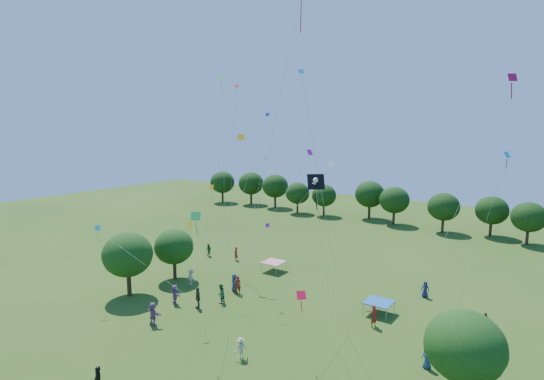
{
  "coord_description": "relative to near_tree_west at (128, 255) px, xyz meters",
  "views": [
    {
      "loc": [
        18.45,
        -12.96,
        15.76
      ],
      "look_at": [
        0.0,
        14.0,
        11.0
      ],
      "focal_mm": 28.0,
      "sensor_mm": 36.0,
      "label": 1
    }
  ],
  "objects": [
    {
      "name": "near_tree_north",
      "position": [
        0.24,
        5.54,
        -0.49
      ],
      "size": [
        4.09,
        4.09,
        5.37
      ],
      "color": "#422B19",
      "rests_on": "ground"
    },
    {
      "name": "small_kite_8",
      "position": [
        28.88,
        5.29,
        10.59
      ],
      "size": [
        5.41,
        3.56,
        17.79
      ],
      "color": "#C50B42"
    },
    {
      "name": "small_kite_2",
      "position": [
        8.67,
        -0.19,
        3.1
      ],
      "size": [
        1.2,
        0.74,
        6.95
      ],
      "color": "yellow"
    },
    {
      "name": "small_kite_1",
      "position": [
        4.02,
        10.94,
        10.01
      ],
      "size": [
        2.32,
        0.81,
        18.94
      ],
      "color": "red"
    },
    {
      "name": "small_kite_12",
      "position": [
        3.02,
        15.89,
        8.4
      ],
      "size": [
        4.0,
        3.85,
        16.25
      ],
      "color": "#122ABA"
    },
    {
      "name": "red_high_kite",
      "position": [
        15.09,
        4.1,
        17.03
      ],
      "size": [
        5.3,
        1.63,
        25.3
      ],
      "color": "red"
    },
    {
      "name": "small_kite_13",
      "position": [
        9.19,
        15.85,
        7.14
      ],
      "size": [
        3.8,
        8.83,
        12.13
      ],
      "color": "#901889"
    },
    {
      "name": "small_kite_4",
      "position": [
        18.23,
        3.2,
        9.19
      ],
      "size": [
        2.3,
        3.46,
        18.54
      ],
      "color": "#158DD4"
    },
    {
      "name": "crowd_person_4",
      "position": [
        7.44,
        1.58,
        -3.05
      ],
      "size": [
        1.21,
        1.04,
        1.91
      ],
      "primitive_type": "imported",
      "rotation": [
        0.0,
        0.0,
        5.7
      ],
      "color": "#3C3530",
      "rests_on": "ground"
    },
    {
      "name": "crowd_person_11",
      "position": [
        6.72,
        -2.8,
        -3.07
      ],
      "size": [
        1.81,
        0.83,
        1.88
      ],
      "primitive_type": "imported",
      "rotation": [
        0.0,
        0.0,
        3.02
      ],
      "color": "#87518C",
      "rests_on": "ground"
    },
    {
      "name": "small_kite_14",
      "position": [
        13.15,
        12.52,
        6.53
      ],
      "size": [
        8.23,
        4.65,
        11.3
      ],
      "color": "silver"
    },
    {
      "name": "small_kite_9",
      "position": [
        4.43,
        11.22,
        8.78
      ],
      "size": [
        2.8,
        0.73,
        13.85
      ],
      "color": "orange"
    },
    {
      "name": "crowd_person_9",
      "position": [
        3.02,
        5.16,
        -3.18
      ],
      "size": [
        1.16,
        0.69,
        1.65
      ],
      "primitive_type": "imported",
      "rotation": [
        0.0,
        0.0,
        2.94
      ],
      "color": "#AF9B8C",
      "rests_on": "ground"
    },
    {
      "name": "tent_blue",
      "position": [
        21.05,
        9.49,
        -2.97
      ],
      "size": [
        2.2,
        2.2,
        1.1
      ],
      "color": "#1956A8",
      "rests_on": "ground"
    },
    {
      "name": "small_kite_3",
      "position": [
        12.05,
        -2.74,
        4.64
      ],
      "size": [
        0.95,
        2.84,
        8.6
      ],
      "color": "#188437"
    },
    {
      "name": "small_kite_15",
      "position": [
        29.18,
        10.3,
        7.15
      ],
      "size": [
        3.16,
        3.49,
        12.85
      ],
      "color": "#0C88C2"
    },
    {
      "name": "small_kite_10",
      "position": [
        3.09,
        8.13,
        4.29
      ],
      "size": [
        0.79,
        2.41,
        8.64
      ],
      "color": "#FAA416"
    },
    {
      "name": "crowd_person_3",
      "position": [
        15.73,
        -2.76,
        -3.26
      ],
      "size": [
        0.74,
        1.07,
        1.5
      ],
      "primitive_type": "imported",
      "rotation": [
        0.0,
        0.0,
        4.37
      ],
      "color": "#B6AC92",
      "rests_on": "ground"
    },
    {
      "name": "crowd_person_1",
      "position": [
        8.28,
        6.1,
        -3.11
      ],
      "size": [
        0.75,
        0.79,
        1.8
      ],
      "primitive_type": "imported",
      "rotation": [
        0.0,
        0.0,
        4.05
      ],
      "color": "maroon",
      "rests_on": "ground"
    },
    {
      "name": "crowd_person_2",
      "position": [
        -2.33,
        13.52,
        -3.23
      ],
      "size": [
        0.77,
        0.43,
        1.55
      ],
      "primitive_type": "imported",
      "rotation": [
        0.0,
        0.0,
        0.02
      ],
      "color": "#29612D",
      "rests_on": "ground"
    },
    {
      "name": "crowd_person_0",
      "position": [
        7.6,
        6.42,
        -3.13
      ],
      "size": [
        0.93,
        0.96,
        1.76
      ],
      "primitive_type": "imported",
      "rotation": [
        0.0,
        0.0,
        5.44
      ],
      "color": "navy",
      "rests_on": "ground"
    },
    {
      "name": "small_kite_6",
      "position": [
        7.28,
        10.91,
        5.59
      ],
      "size": [
        1.12,
        3.21,
        11.58
      ],
      "color": "silver"
    },
    {
      "name": "crowd_person_7",
      "position": [
        21.62,
        6.9,
        -3.09
      ],
      "size": [
        0.67,
        0.8,
        1.83
      ],
      "primitive_type": "imported",
      "rotation": [
        0.0,
        0.0,
        1.18
      ],
      "color": "maroon",
      "rests_on": "ground"
    },
    {
      "name": "near_tree_west",
      "position": [
        0.0,
        0.0,
        0.0
      ],
      "size": [
        4.66,
        4.66,
        6.12
      ],
      "color": "#422B19",
      "rests_on": "ground"
    },
    {
      "name": "small_kite_11",
      "position": [
        0.65,
        13.09,
        13.54
      ],
      "size": [
        0.76,
        0.6,
        20.41
      ],
      "color": "#1A9340"
    },
    {
      "name": "crowd_person_10",
      "position": [
        29.07,
        11.09,
        -3.24
      ],
      "size": [
        0.99,
        0.75,
        1.54
      ],
      "primitive_type": "imported",
      "rotation": [
        0.0,
        0.0,
        3.57
      ],
      "color": "#433836",
      "rests_on": "ground"
    },
    {
      "name": "crowd_person_5",
      "position": [
        5.05,
        1.11,
        -3.12
      ],
      "size": [
        1.75,
        1.23,
        1.77
      ],
      "primitive_type": "imported",
      "rotation": [
        0.0,
        0.0,
        2.71
      ],
      "color": "#8E5694",
      "rests_on": "ground"
    },
    {
      "name": "tent_red_stripe",
      "position": [
        7.46,
        13.45,
        -2.97
      ],
      "size": [
        2.2,
        2.2,
        1.1
      ],
      "color": "red",
      "rests_on": "ground"
    },
    {
      "name": "crowd_person_6",
      "position": [
        23.37,
        15.39,
        -3.22
      ],
      "size": [
        0.85,
        0.58,
        1.58
      ],
      "primitive_type": "imported",
      "rotation": [
        0.0,
        0.0,
        0.23
      ],
      "color": "navy",
      "rests_on": "ground"
    },
    {
      "name": "pirate_kite",
      "position": [
        20.05,
        -0.24,
        8.15
      ],
      "size": [
        1.23,
        2.77,
        11.53
      ],
      "color": "black"
    },
    {
      "name": "treeline",
      "position": [
        12.78,
        44.27,
        0.09
      ],
      "size": [
        88.01,
        8.77,
        6.77
      ],
      "color": "#422B19",
      "rests_on": "ground"
    },
    {
      "name": "crowd_person_12",
      "position": [
        26.67,
        3.23,
        -3.21
      ],
      "size": [
        0.89,
        0.76,
        1.58
      ],
      "primitive_type": "imported",
      "rotation": [
        0.0,
        0.0,
        5.76
      ],
      "color": "navy",
      "rests_on": "ground"
    },
    {
      "name": "small_kite_0",
      "position": [
        19.39,
        -0.18,
        0.29
      ],
      "size": [
        0.95,
        6.21,
        3.67
      ],
      "color": "red"
    },
    {
      "name": "crowd_person_8",
      "position": [
        8.37,
        3.55,
        -3.11
      ],
      "size": [
        0.59,
        0.94,
        1.79
      ],
      "primitive_type": "imported",
      "rotation": [
        0.0,
        0.0,
        4.84
      ],
      "color": "#255835",
      "rests_on": "ground"
    },
    {
      "name": "near_tree_east",
      "position": [
        29.31,
        0.45,
        -0.4
      ],
      "size": [
        4.44,
        4.44,
        5.61
      ],
      "color": "#422B19",
      "rests_on": "ground"
    },
    {
      "name": "small_kite_7",
      "position": [
        0.94,
        -2.02,
        1.84
      ],
      "size": [
        8.62,
        3.26,
        5.92
      ],
      "color": "#0E95D5"
    },
    {
      "name": "small_kite_5",
      "position": [
        11.11,
        4.64,
        1.8
      ],
      "size": [
        4.88,
        3.04,
        6.27
      ],
      "color": "#791997"
    },
    {
      "name": "crowd_person_13",
      "position": [
        1.52,
        14.14,
        -3.17
      ],
      "size": [
        0.44,
        0.65,
        1.67
      ],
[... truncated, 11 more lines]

